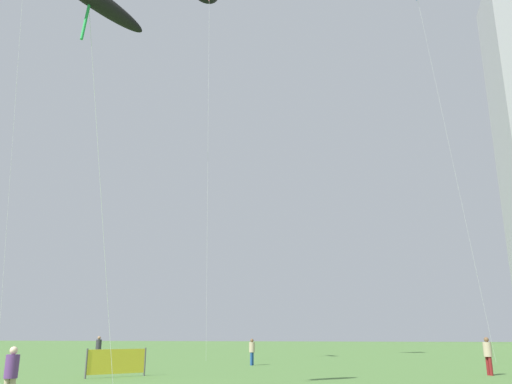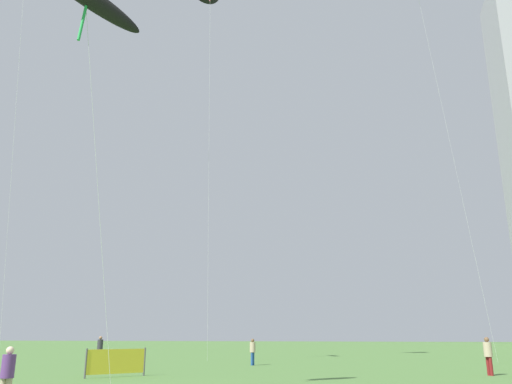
{
  "view_description": "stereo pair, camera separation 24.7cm",
  "coord_description": "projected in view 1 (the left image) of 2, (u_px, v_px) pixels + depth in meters",
  "views": [
    {
      "loc": [
        6.89,
        -17.46,
        1.91
      ],
      "look_at": [
        0.77,
        11.55,
        10.15
      ],
      "focal_mm": 36.1,
      "sensor_mm": 36.0,
      "label": 1
    },
    {
      "loc": [
        7.13,
        -17.41,
        1.91
      ],
      "look_at": [
        0.77,
        11.55,
        10.15
      ],
      "focal_mm": 36.1,
      "sensor_mm": 36.0,
      "label": 2
    }
  ],
  "objects": [
    {
      "name": "person_standing_2",
      "position": [
        488.0,
        353.0,
        25.21
      ],
      "size": [
        0.4,
        0.4,
        1.8
      ],
      "rotation": [
        0.0,
        0.0,
        2.12
      ],
      "color": "maroon",
      "rests_on": "ground"
    },
    {
      "name": "person_standing_0",
      "position": [
        252.0,
        350.0,
        33.43
      ],
      "size": [
        0.37,
        0.37,
        1.66
      ],
      "rotation": [
        0.0,
        0.0,
        4.46
      ],
      "color": "#1E478C",
      "rests_on": "ground"
    },
    {
      "name": "person_standing_1",
      "position": [
        11.0,
        372.0,
        13.89
      ],
      "size": [
        0.36,
        0.36,
        1.6
      ],
      "rotation": [
        0.0,
        0.0,
        3.41
      ],
      "color": "tan",
      "rests_on": "ground"
    },
    {
      "name": "event_banner",
      "position": [
        117.0,
        362.0,
        24.04
      ],
      "size": [
        1.93,
        2.3,
        1.3
      ],
      "color": "#4C4C4C",
      "rests_on": "ground"
    },
    {
      "name": "person_standing_3",
      "position": [
        98.0,
        347.0,
        37.47
      ],
      "size": [
        0.4,
        0.4,
        1.81
      ],
      "rotation": [
        0.0,
        0.0,
        2.55
      ],
      "color": "#1E478C",
      "rests_on": "ground"
    }
  ]
}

